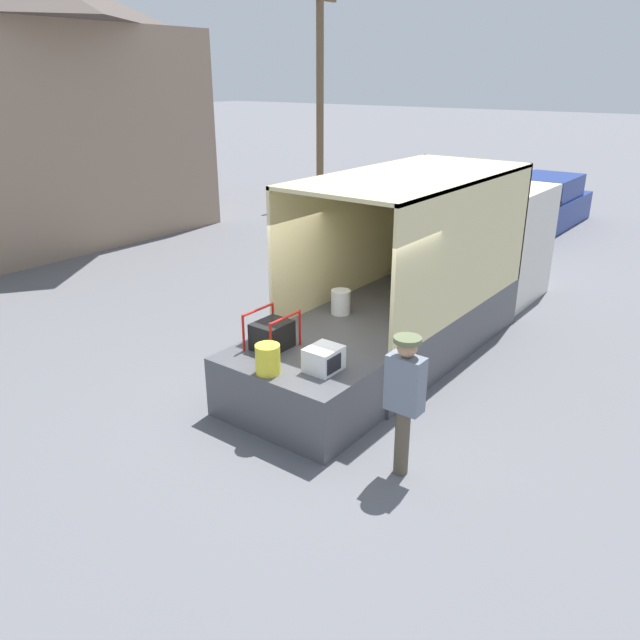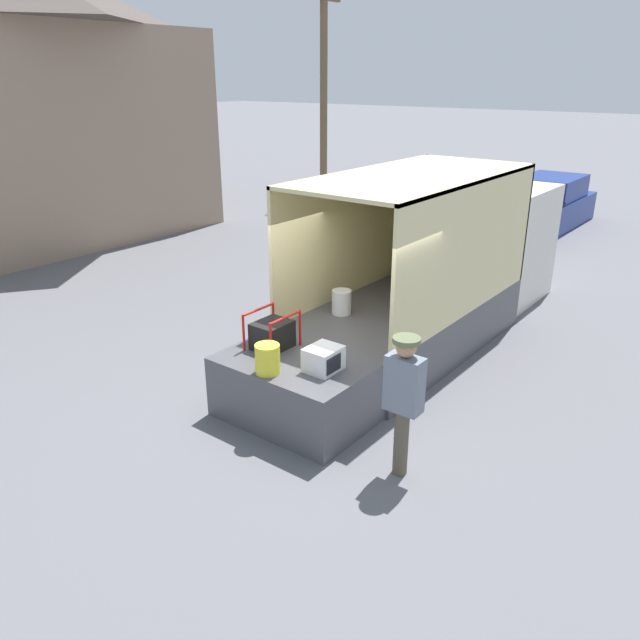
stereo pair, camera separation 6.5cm
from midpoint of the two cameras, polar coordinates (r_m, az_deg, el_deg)
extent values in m
plane|color=slate|center=(9.53, 0.40, -7.08)|extent=(160.00, 160.00, 0.00)
cube|color=silver|center=(13.94, 15.16, 6.86)|extent=(2.27, 2.03, 2.41)
cube|color=#4C4C51|center=(11.15, 7.73, -0.33)|extent=(4.74, 2.20, 0.90)
cube|color=beige|center=(11.22, 3.34, 8.21)|extent=(4.74, 0.06, 2.18)
cube|color=beige|center=(10.22, 13.40, 6.32)|extent=(4.74, 0.06, 2.18)
cube|color=beige|center=(12.72, 13.43, 9.27)|extent=(0.06, 2.20, 2.18)
cube|color=beige|center=(10.47, 8.46, 12.96)|extent=(4.74, 2.20, 0.06)
cylinder|color=silver|center=(10.21, 1.73, 1.67)|extent=(0.32, 0.32, 0.40)
cube|color=#B2A893|center=(12.11, 7.73, 4.40)|extent=(0.44, 0.32, 0.28)
cube|color=#2D7F33|center=(12.24, 12.94, 4.21)|extent=(0.44, 0.32, 0.27)
cube|color=#4C4C51|center=(8.82, -2.44, -6.32)|extent=(1.45, 2.09, 0.90)
cube|color=white|center=(8.26, 0.11, -3.57)|extent=(0.47, 0.40, 0.33)
cube|color=black|center=(8.12, 1.07, -4.06)|extent=(0.30, 0.01, 0.22)
cube|color=black|center=(8.94, -4.61, -1.39)|extent=(0.54, 0.44, 0.39)
cylinder|color=slate|center=(9.08, -3.72, -0.86)|extent=(0.20, 0.24, 0.24)
cylinder|color=red|center=(8.54, -4.75, -1.99)|extent=(0.04, 0.04, 0.54)
cylinder|color=red|center=(8.98, -2.06, -0.71)|extent=(0.04, 0.04, 0.54)
cylinder|color=red|center=(8.86, -7.23, -1.18)|extent=(0.04, 0.04, 0.54)
cylinder|color=red|center=(9.29, -4.52, 0.02)|extent=(0.04, 0.04, 0.54)
cylinder|color=red|center=(8.66, -3.41, 0.22)|extent=(0.63, 0.04, 0.04)
cylinder|color=red|center=(8.98, -5.90, 0.94)|extent=(0.63, 0.04, 0.04)
cylinder|color=yellow|center=(8.20, -5.02, -3.58)|extent=(0.33, 0.33, 0.40)
cylinder|color=brown|center=(7.72, 7.26, -10.97)|extent=(0.18, 0.18, 0.88)
cube|color=slate|center=(7.33, 7.54, -5.80)|extent=(0.24, 0.44, 0.69)
sphere|color=tan|center=(7.13, 7.72, -2.46)|extent=(0.24, 0.24, 0.24)
cylinder|color=#606B47|center=(7.10, 7.76, -1.80)|extent=(0.32, 0.32, 0.06)
cube|color=navy|center=(21.10, 19.16, 9.12)|extent=(5.35, 1.81, 0.88)
cube|color=navy|center=(21.57, 19.99, 11.39)|extent=(2.35, 1.67, 0.68)
cube|color=black|center=(19.51, 17.77, 9.86)|extent=(2.14, 1.74, 0.12)
cube|color=gray|center=(20.69, -26.37, 14.86)|extent=(9.50, 6.73, 5.83)
cylinder|color=brown|center=(24.68, -0.08, 19.86)|extent=(0.28, 0.28, 7.65)
camera|label=1|loc=(0.03, -90.22, -0.09)|focal=35.00mm
camera|label=2|loc=(0.03, 89.78, 0.09)|focal=35.00mm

